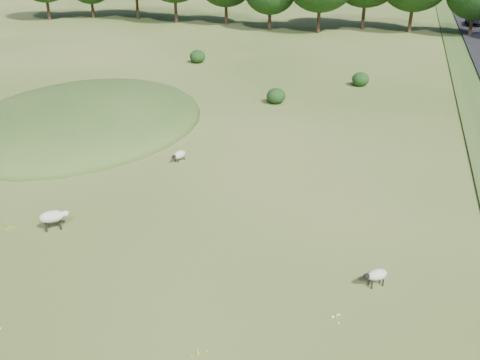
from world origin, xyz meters
name	(u,v)px	position (x,y,z in m)	size (l,w,h in m)	color
ground	(275,105)	(0.00, 20.00, 0.00)	(160.00, 160.00, 0.00)	#36561B
mound	(84,123)	(-12.00, 12.00, 0.00)	(16.00, 20.00, 4.00)	#33561E
shrubs	(266,74)	(-2.57, 27.15, 0.62)	(18.36, 13.03, 1.31)	black
sheep_0	(376,275)	(9.11, -1.62, 0.51)	(1.00, 0.85, 0.73)	beige
sheep_2	(53,217)	(-5.16, -1.48, 0.66)	(1.28, 1.12, 0.94)	beige
sheep_3	(82,156)	(-7.87, 5.29, 0.63)	(0.65, 1.27, 0.90)	beige
sheep_4	(179,155)	(-2.81, 7.53, 0.39)	(0.74, 1.13, 0.62)	beige
car_5	(474,20)	(18.10, 64.64, 0.89)	(2.11, 4.58, 1.27)	black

